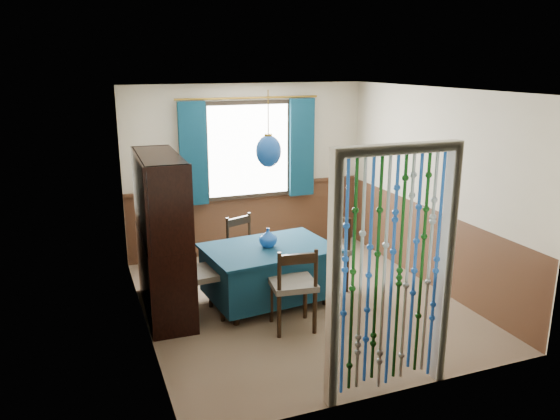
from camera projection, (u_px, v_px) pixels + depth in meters
name	position (u px, v px, depth m)	size (l,w,h in m)	color
floor	(300.00, 302.00, 6.56)	(4.00, 4.00, 0.00)	brown
ceiling	(302.00, 90.00, 5.90)	(4.00, 4.00, 0.00)	silver
wall_back	(248.00, 170.00, 8.03)	(3.60, 3.60, 0.00)	beige
wall_front	(397.00, 259.00, 4.43)	(3.60, 3.60, 0.00)	beige
wall_left	(140.00, 217.00, 5.61)	(4.00, 4.00, 0.00)	beige
wall_right	(432.00, 189.00, 6.85)	(4.00, 4.00, 0.00)	beige
wainscot_back	(249.00, 219.00, 8.22)	(3.60, 3.60, 0.00)	#492D1C
wainscot_front	(391.00, 341.00, 4.64)	(3.60, 3.60, 0.00)	#492D1C
wainscot_left	(146.00, 284.00, 5.81)	(4.00, 4.00, 0.00)	#492D1C
wainscot_right	(427.00, 245.00, 7.04)	(4.00, 4.00, 0.00)	#492D1C
window	(248.00, 150.00, 7.91)	(1.32, 0.12, 1.42)	black
doorway	(392.00, 279.00, 4.54)	(1.16, 0.12, 2.18)	silver
dining_table	(269.00, 270.00, 6.44)	(1.56, 1.17, 0.70)	#0D3147
chair_near	(294.00, 286.00, 5.78)	(0.52, 0.50, 0.95)	black
chair_far	(246.00, 248.00, 7.03)	(0.56, 0.55, 0.88)	black
chair_left	(196.00, 275.00, 6.03)	(0.50, 0.52, 0.97)	black
chair_right	(329.00, 250.00, 6.85)	(0.48, 0.50, 0.96)	black
sideboard	(163.00, 260.00, 6.17)	(0.52, 1.41, 1.83)	black
pendant_lamp	(268.00, 151.00, 6.07)	(0.29, 0.29, 0.85)	olive
vase_table	(268.00, 238.00, 6.36)	(0.19, 0.19, 0.20)	#16499E
bowl_shelf	(169.00, 209.00, 5.81)	(0.21, 0.21, 0.05)	beige
vase_sideboard	(162.00, 219.00, 6.41)	(0.17, 0.17, 0.18)	beige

